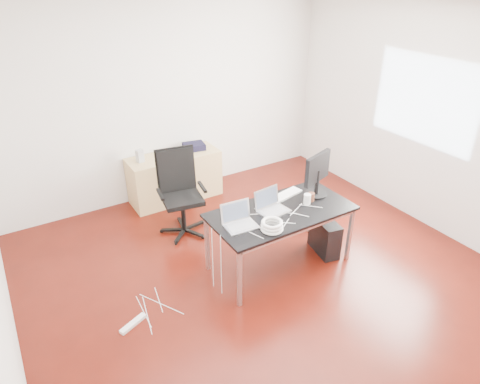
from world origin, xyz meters
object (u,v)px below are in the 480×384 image
filing_cabinet_right (200,171)px  filing_cabinet_left (148,184)px  office_chair (180,188)px  desk (281,215)px  pc_tower (325,236)px

filing_cabinet_right → filing_cabinet_left: bearing=180.0°
office_chair → desk: bearing=-53.4°
office_chair → filing_cabinet_left: size_ratio=1.54×
office_chair → filing_cabinet_right: (0.68, 0.82, -0.26)m
desk → office_chair: size_ratio=1.48×
filing_cabinet_left → filing_cabinet_right: size_ratio=1.00×
desk → filing_cabinet_right: (0.04, 2.09, -0.33)m
filing_cabinet_left → office_chair: bearing=-80.5°
office_chair → pc_tower: office_chair is taller
desk → filing_cabinet_left: bearing=110.5°
desk → pc_tower: size_ratio=3.56×
office_chair → filing_cabinet_right: 1.09m
filing_cabinet_left → filing_cabinet_right: 0.82m
office_chair → pc_tower: size_ratio=2.40×
pc_tower → filing_cabinet_left: bearing=134.0°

